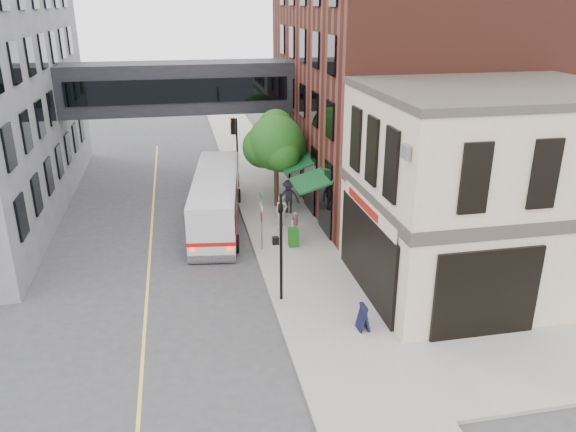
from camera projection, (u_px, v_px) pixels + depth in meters
name	position (u px, v px, depth m)	size (l,w,h in m)	color
ground	(281.00, 329.00, 20.97)	(120.00, 120.00, 0.00)	#38383A
sidewalk_main	(270.00, 201.00, 34.13)	(4.00, 60.00, 0.15)	gray
corner_building	(486.00, 191.00, 22.95)	(10.19, 8.12, 8.45)	#BFAD92
brick_building	(396.00, 80.00, 34.03)	(13.76, 18.00, 14.00)	#54251A
skyway_bridge	(178.00, 87.00, 34.57)	(14.00, 3.18, 3.00)	black
traffic_signal_near	(280.00, 235.00, 21.80)	(0.44, 0.22, 4.60)	black
traffic_signal_far	(235.00, 139.00, 35.38)	(0.53, 0.28, 4.50)	black
street_sign_pole	(261.00, 215.00, 26.76)	(0.08, 0.75, 3.00)	gray
street_tree	(275.00, 143.00, 32.07)	(3.80, 3.20, 5.60)	#382619
lane_marking	(151.00, 237.00, 29.20)	(0.12, 40.00, 0.01)	#D8CC4C
bus	(216.00, 198.00, 30.30)	(3.60, 10.49, 2.77)	silver
pedestrian_a	(281.00, 212.00, 29.76)	(0.64, 0.42, 1.76)	beige
pedestrian_b	(296.00, 226.00, 28.19)	(0.73, 0.57, 1.51)	#CA829E
pedestrian_c	(289.00, 197.00, 31.78)	(1.25, 0.72, 1.94)	black
newspaper_box	(293.00, 237.00, 27.58)	(0.47, 0.42, 0.95)	#195714
sandwich_board	(363.00, 317.00, 20.54)	(0.36, 0.56, 0.99)	black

